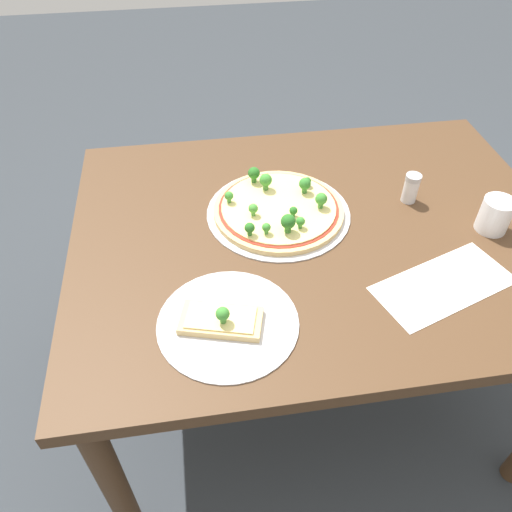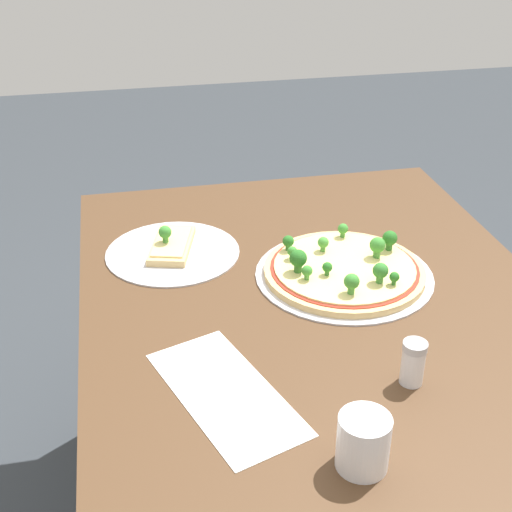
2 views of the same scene
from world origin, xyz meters
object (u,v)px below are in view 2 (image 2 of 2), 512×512
at_px(dining_table, 320,338).
at_px(pizza_tray_whole, 344,270).
at_px(pizza_tray_slice, 172,249).
at_px(condiment_shaker, 413,363).
at_px(drinking_cup, 363,442).

bearing_deg(dining_table, pizza_tray_whole, 140.65).
height_order(pizza_tray_slice, condiment_shaker, condiment_shaker).
bearing_deg(drinking_cup, pizza_tray_slice, -163.66).
distance_m(dining_table, pizza_tray_whole, 0.15).
bearing_deg(drinking_cup, dining_table, 171.23).
relative_size(dining_table, pizza_tray_whole, 3.31).
bearing_deg(dining_table, condiment_shaker, 16.35).
relative_size(pizza_tray_slice, drinking_cup, 3.38).
distance_m(dining_table, drinking_cup, 0.44).
distance_m(pizza_tray_whole, condiment_shaker, 0.35).
bearing_deg(pizza_tray_slice, condiment_shaker, 33.04).
relative_size(dining_table, condiment_shaker, 15.32).
bearing_deg(condiment_shaker, drinking_cup, -41.60).
xyz_separation_m(drinking_cup, condiment_shaker, (-0.16, 0.14, -0.00)).
xyz_separation_m(pizza_tray_slice, condiment_shaker, (0.53, 0.34, 0.03)).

